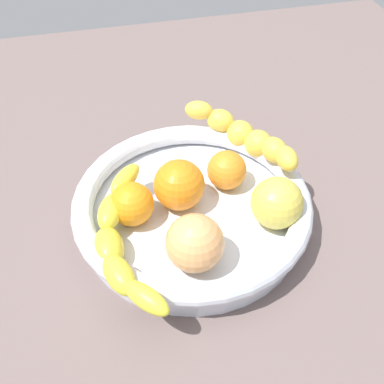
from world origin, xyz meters
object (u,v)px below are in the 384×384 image
Objects in this scene: apple_yellow at (277,203)px; orange_mid_right at (132,205)px; banana_draped_left at (118,241)px; orange_mid_left at (227,170)px; fruit_bowl at (192,207)px; banana_draped_right at (246,136)px; orange_front at (179,185)px; peach_blush at (195,243)px.

orange_mid_right is at bearing 75.60° from apple_yellow.
banana_draped_left is 4.49× the size of orange_mid_left.
orange_mid_right reaches higher than fruit_bowl.
orange_mid_left is (-5.17, 4.39, -0.89)cm from banana_draped_right.
peach_blush reaches higher than orange_front.
orange_front is (6.66, -8.58, 0.51)cm from banana_draped_left.
banana_draped_left is at bearing 118.15° from fruit_bowl.
banana_draped_left is at bearing 127.83° from orange_front.
banana_draped_right is at bearing -40.33° from orange_mid_left.
fruit_bowl is 1.29× the size of banana_draped_left.
banana_draped_right is at bearing -63.86° from orange_mid_right.
fruit_bowl is at bearing 130.49° from banana_draped_right.
orange_mid_left is at bearing 139.67° from banana_draped_right.
fruit_bowl is at bearing -11.79° from peach_blush.
banana_draped_right is at bearing -34.90° from peach_blush.
banana_draped_left is 19.34cm from apple_yellow.
orange_mid_left reaches higher than banana_draped_left.
orange_mid_left is 0.81× the size of apple_yellow.
banana_draped_left is 10.87cm from orange_front.
orange_mid_right is at bearing 104.60° from orange_mid_left.
orange_front is 7.13cm from orange_mid_left.
banana_draped_right is 3.13× the size of orange_mid_right.
orange_mid_left is 8.72cm from apple_yellow.
apple_yellow is (0.81, -19.32, 0.47)cm from banana_draped_left.
peach_blush is (-11.48, 7.23, 0.72)cm from orange_mid_left.
orange_front is 6.44cm from orange_mid_right.
fruit_bowl is 3.57cm from orange_front.
orange_mid_right is at bearing 90.93° from fruit_bowl.
banana_draped_left is (-5.30, 9.90, 2.51)cm from fruit_bowl.
peach_blush is at bearing 168.21° from fruit_bowl.
fruit_bowl is 1.76× the size of banana_draped_right.
peach_blush is (-8.07, -5.86, 0.59)cm from orange_mid_right.
banana_draped_right is 2.64× the size of orange_front.
banana_draped_right is (13.75, -19.81, 0.76)cm from banana_draped_left.
banana_draped_right is at bearing -57.72° from orange_front.
banana_draped_right is 6.84cm from orange_mid_left.
orange_mid_right is 9.99cm from peach_blush.
apple_yellow is 0.96× the size of peach_blush.
fruit_bowl is 4.65× the size of orange_front.
banana_draped_right is 20.30cm from peach_blush.
peach_blush is at bearing 147.82° from orange_mid_left.
orange_front reaches higher than orange_mid_left.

